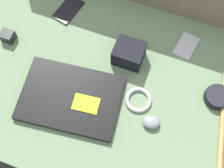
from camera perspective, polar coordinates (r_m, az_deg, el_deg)
ground_plane at (r=1.23m, az=0.00°, el=-2.44°), size 8.00×8.00×0.00m
couch_seat at (r=1.18m, az=0.00°, el=-1.46°), size 1.11×0.75×0.12m
laptop at (r=1.10m, az=-7.56°, el=-2.53°), size 0.37×0.28×0.03m
computer_mouse at (r=1.07m, az=7.19°, el=-6.94°), size 0.07×0.06×0.03m
speaker_puck at (r=1.15m, az=18.64°, el=-2.21°), size 0.09×0.09×0.03m
phone_black at (r=1.29m, az=-7.98°, el=13.30°), size 0.10×0.14×0.01m
phone_small at (r=1.22m, az=13.39°, el=6.78°), size 0.09×0.12×0.01m
camera_pouch at (r=1.13m, az=3.09°, el=5.60°), size 0.11×0.09×0.08m
charger_brick at (r=1.25m, az=-18.51°, el=8.31°), size 0.05×0.04×0.04m
cable_coil at (r=1.10m, az=4.85°, el=-2.91°), size 0.09×0.09×0.01m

